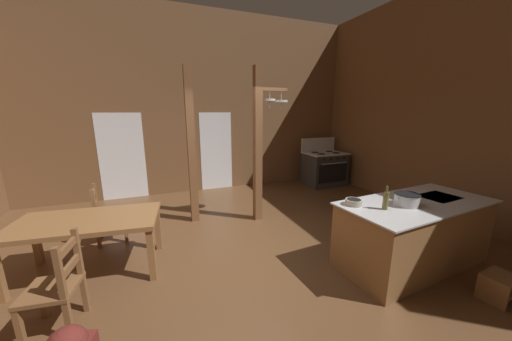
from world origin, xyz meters
The scene contains 16 objects.
ground_plane centered at (0.00, 0.00, -0.05)m, with size 9.07×7.82×0.10m, color brown.
wall_back centered at (0.00, 3.58, 2.26)m, with size 9.07×0.14×4.52m, color brown.
wall_right centered at (4.20, 0.00, 2.26)m, with size 0.14×7.82×4.52m, color brown.
glazed_door_back_left centered at (-1.86, 3.50, 1.02)m, with size 1.00×0.01×2.05m, color white.
glazed_panel_back_right centered at (0.41, 3.50, 1.02)m, with size 0.84×0.01×2.05m, color white.
kitchen_island centered at (2.10, -1.05, 0.45)m, with size 2.22×1.12×0.91m.
stove_range centered at (3.38, 2.75, 0.48)m, with size 1.15×0.84×1.32m.
support_post_with_pot_rack centered at (0.71, 1.16, 1.54)m, with size 0.67×0.24×2.87m.
support_post_center centered at (-0.49, 1.54, 1.43)m, with size 0.14×0.14×2.87m.
step_stool centered at (2.36, -1.94, 0.18)m, with size 0.38×0.31×0.30m.
dining_table centered at (-2.00, 0.35, 0.65)m, with size 1.79×1.09×0.74m.
ladderback_chair_near_window centered at (-1.93, 1.21, 0.45)m, with size 0.49×0.49×0.95m.
ladderback_chair_by_post centered at (-2.09, -0.61, 0.45)m, with size 0.49×0.49×0.95m.
stockpot_on_counter centered at (1.83, -1.09, 0.98)m, with size 0.37×0.31×0.15m.
mixing_bowl_on_counter centered at (1.21, -0.84, 0.94)m, with size 0.21×0.21×0.08m.
bottle_tall_on_counter centered at (1.45, -1.10, 1.02)m, with size 0.07×0.07×0.30m.
Camera 1 is at (-1.12, -3.31, 2.09)m, focal length 18.18 mm.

